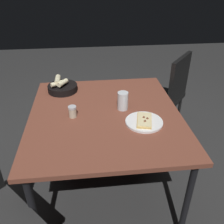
{
  "coord_description": "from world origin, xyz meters",
  "views": [
    {
      "loc": [
        -1.44,
        0.11,
        1.58
      ],
      "look_at": [
        -0.06,
        -0.04,
        0.74
      ],
      "focal_mm": 39.08,
      "sensor_mm": 36.0,
      "label": 1
    }
  ],
  "objects_px": {
    "beer_glass": "(123,102)",
    "dining_table": "(105,119)",
    "pizza_plate": "(144,121)",
    "pepper_shaker": "(73,112)",
    "bread_basket": "(62,87)",
    "chair_far": "(165,92)"
  },
  "relations": [
    {
      "from": "beer_glass",
      "to": "dining_table",
      "type": "bearing_deg",
      "value": 108.62
    },
    {
      "from": "dining_table",
      "to": "pizza_plate",
      "type": "relative_size",
      "value": 4.6
    },
    {
      "from": "pepper_shaker",
      "to": "dining_table",
      "type": "bearing_deg",
      "value": -84.01
    },
    {
      "from": "dining_table",
      "to": "pizza_plate",
      "type": "distance_m",
      "value": 0.29
    },
    {
      "from": "dining_table",
      "to": "pepper_shaker",
      "type": "distance_m",
      "value": 0.24
    },
    {
      "from": "pizza_plate",
      "to": "bread_basket",
      "type": "xyz_separation_m",
      "value": [
        0.53,
        0.56,
        0.02
      ]
    },
    {
      "from": "dining_table",
      "to": "chair_far",
      "type": "relative_size",
      "value": 1.27
    },
    {
      "from": "pepper_shaker",
      "to": "chair_far",
      "type": "bearing_deg",
      "value": -52.58
    },
    {
      "from": "beer_glass",
      "to": "chair_far",
      "type": "bearing_deg",
      "value": -41.0
    },
    {
      "from": "chair_far",
      "to": "dining_table",
      "type": "bearing_deg",
      "value": 134.64
    },
    {
      "from": "beer_glass",
      "to": "pepper_shaker",
      "type": "relative_size",
      "value": 1.63
    },
    {
      "from": "beer_glass",
      "to": "chair_far",
      "type": "height_order",
      "value": "chair_far"
    },
    {
      "from": "pizza_plate",
      "to": "beer_glass",
      "type": "height_order",
      "value": "beer_glass"
    },
    {
      "from": "bread_basket",
      "to": "beer_glass",
      "type": "bearing_deg",
      "value": -127.33
    },
    {
      "from": "dining_table",
      "to": "chair_far",
      "type": "distance_m",
      "value": 0.93
    },
    {
      "from": "pepper_shaker",
      "to": "chair_far",
      "type": "distance_m",
      "value": 1.12
    },
    {
      "from": "bread_basket",
      "to": "chair_far",
      "type": "distance_m",
      "value": 1.02
    },
    {
      "from": "chair_far",
      "to": "beer_glass",
      "type": "bearing_deg",
      "value": 139.0
    },
    {
      "from": "dining_table",
      "to": "chair_far",
      "type": "bearing_deg",
      "value": -45.36
    },
    {
      "from": "pizza_plate",
      "to": "bread_basket",
      "type": "bearing_deg",
      "value": 46.27
    },
    {
      "from": "dining_table",
      "to": "chair_far",
      "type": "xyz_separation_m",
      "value": [
        0.64,
        -0.65,
        -0.14
      ]
    },
    {
      "from": "pizza_plate",
      "to": "chair_far",
      "type": "distance_m",
      "value": 0.91
    }
  ]
}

